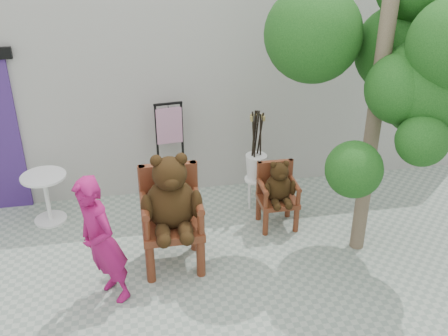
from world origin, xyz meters
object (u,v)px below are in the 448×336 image
object	(u,v)px
cafe_table	(46,193)
tree	(399,56)
chair_big	(171,204)
stool_bucket	(256,166)
chair_small	(278,188)
person	(101,242)
display_stand	(171,164)

from	to	relation	value
cafe_table	tree	xyz separation A→B (m)	(4.15, -1.31, 2.02)
chair_big	stool_bucket	distance (m)	1.73
stool_bucket	tree	bearing A→B (deg)	-42.78
chair_small	person	size ratio (longest dim) A/B	0.63
person	display_stand	distance (m)	2.27
cafe_table	display_stand	bearing A→B (deg)	8.86
chair_small	stool_bucket	world-z (taller)	stool_bucket
cafe_table	tree	world-z (taller)	tree
chair_big	stool_bucket	size ratio (longest dim) A/B	1.03
cafe_table	person	bearing A→B (deg)	-65.91
person	tree	bearing A→B (deg)	63.88
stool_bucket	tree	distance (m)	2.50
stool_bucket	tree	world-z (taller)	tree
person	display_stand	size ratio (longest dim) A/B	1.03
stool_bucket	display_stand	bearing A→B (deg)	160.12
chair_big	tree	bearing A→B (deg)	-0.72
chair_small	display_stand	xyz separation A→B (m)	(-1.33, 0.95, 0.02)
cafe_table	tree	distance (m)	4.80
chair_big	stool_bucket	xyz separation A→B (m)	(1.30, 1.13, -0.20)
person	chair_small	bearing A→B (deg)	81.95
chair_big	cafe_table	xyz separation A→B (m)	(-1.59, 1.28, -0.41)
chair_small	person	bearing A→B (deg)	-153.76
cafe_table	stool_bucket	size ratio (longest dim) A/B	0.48
chair_big	display_stand	xyz separation A→B (m)	(0.14, 1.55, -0.26)
chair_big	tree	distance (m)	3.03
cafe_table	tree	bearing A→B (deg)	-17.59
chair_big	person	distance (m)	0.94
chair_small	display_stand	distance (m)	1.63
cafe_table	display_stand	distance (m)	1.76
chair_big	chair_small	xyz separation A→B (m)	(1.47, 0.60, -0.28)
stool_bucket	tree	size ratio (longest dim) A/B	0.40
cafe_table	stool_bucket	xyz separation A→B (m)	(2.89, -0.15, 0.20)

